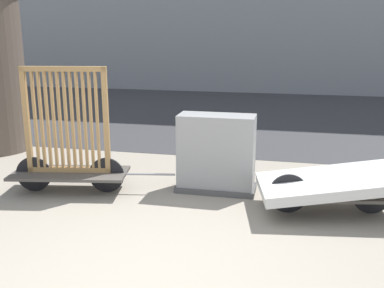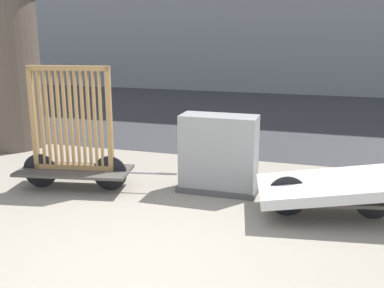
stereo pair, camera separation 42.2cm
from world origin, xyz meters
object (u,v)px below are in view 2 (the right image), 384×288
Objects in this scene: utility_cabinet at (219,157)px; bike_cart_with_bedframe at (73,147)px; advertising_column at (6,65)px; bike_cart_with_mattress at (332,188)px.

bike_cart_with_bedframe is at bearing -166.34° from utility_cabinet.
bike_cart_with_mattress is at bearing -16.90° from advertising_column.
bike_cart_with_bedframe reaches higher than bike_cart_with_mattress.
bike_cart_with_bedframe is 0.96× the size of bike_cart_with_mattress.
advertising_column reaches higher than bike_cart_with_bedframe.
bike_cart_with_mattress is 1.64m from utility_cabinet.
advertising_column is at bearing 151.92° from bike_cart_with_mattress.
bike_cart_with_bedframe is 2.07× the size of utility_cabinet.
bike_cart_with_bedframe is 0.74× the size of advertising_column.
advertising_column is (-2.52, 1.86, 0.99)m from bike_cart_with_bedframe.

